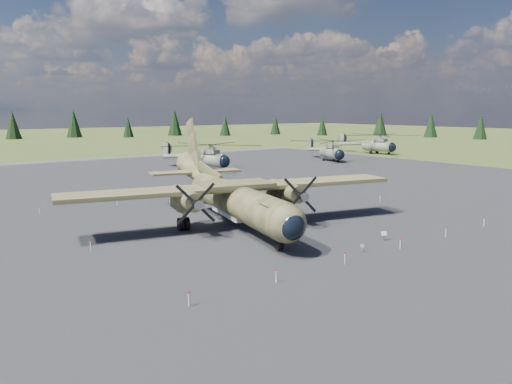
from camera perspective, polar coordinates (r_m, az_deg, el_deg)
ground at (r=46.61m, az=1.17°, el=-3.35°), size 500.00×500.00×0.00m
apron at (r=54.62m, az=-5.38°, el=-1.50°), size 120.00×120.00×0.04m
transport_plane at (r=44.93m, az=-2.81°, el=-0.13°), size 30.00×26.87×9.94m
helicopter_near at (r=86.17m, az=-5.50°, el=4.61°), size 21.88×22.44×4.45m
helicopter_mid at (r=101.45m, az=8.61°, el=5.17°), size 20.77×21.10×4.22m
helicopter_far at (r=120.65m, az=13.80°, el=5.79°), size 19.74×22.14×4.59m
info_placard_left at (r=37.36m, az=12.08°, el=-6.13°), size 0.42×0.25×0.63m
info_placard_right at (r=41.03m, az=14.41°, el=-4.71°), size 0.51×0.32×0.74m
barrier_fence at (r=46.17m, az=0.79°, el=-2.83°), size 33.12×29.62×0.85m
treeline at (r=43.11m, az=5.94°, el=1.95°), size 329.61×321.15×10.93m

